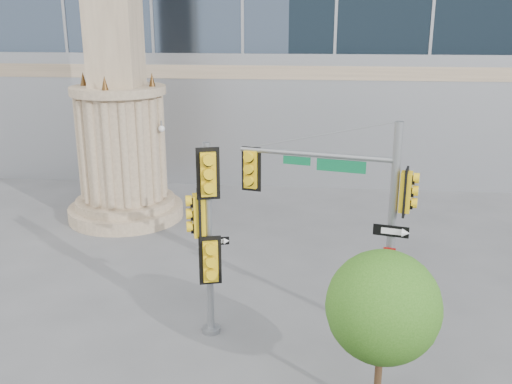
# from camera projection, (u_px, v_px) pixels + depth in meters

# --- Properties ---
(ground) EXTENTS (120.00, 120.00, 0.00)m
(ground) POSITION_uv_depth(u_px,v_px,m) (254.00, 355.00, 13.23)
(ground) COLOR #545456
(ground) RESTS_ON ground
(monument) EXTENTS (4.40, 4.40, 16.60)m
(monument) POSITION_uv_depth(u_px,v_px,m) (117.00, 74.00, 20.78)
(monument) COLOR gray
(monument) RESTS_ON ground
(main_signal_pole) EXTENTS (4.05, 1.28, 5.31)m
(main_signal_pole) POSITION_uv_depth(u_px,v_px,m) (351.00, 204.00, 13.38)
(main_signal_pole) COLOR slate
(main_signal_pole) RESTS_ON ground
(secondary_signal_pole) EXTENTS (0.90, 0.64, 4.81)m
(secondary_signal_pole) POSITION_uv_depth(u_px,v_px,m) (207.00, 227.00, 13.27)
(secondary_signal_pole) COLOR slate
(secondary_signal_pole) RESTS_ON ground
(street_tree) EXTENTS (2.20, 2.15, 3.43)m
(street_tree) POSITION_uv_depth(u_px,v_px,m) (385.00, 311.00, 10.62)
(street_tree) COLOR gray
(street_tree) RESTS_ON ground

